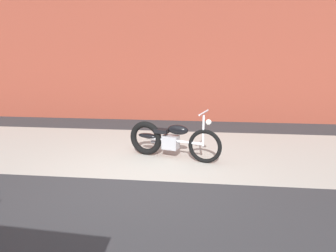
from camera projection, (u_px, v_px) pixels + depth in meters
ground_plane at (140, 180)px, 5.15m from camera, size 80.00×80.00×0.00m
sidewalk_slab at (156, 149)px, 6.85m from camera, size 36.00×3.50×0.01m
brick_building_wall at (172, 18)px, 9.46m from camera, size 36.00×0.50×6.44m
motorcycle_black at (167, 139)px, 6.23m from camera, size 1.95×0.81×1.03m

